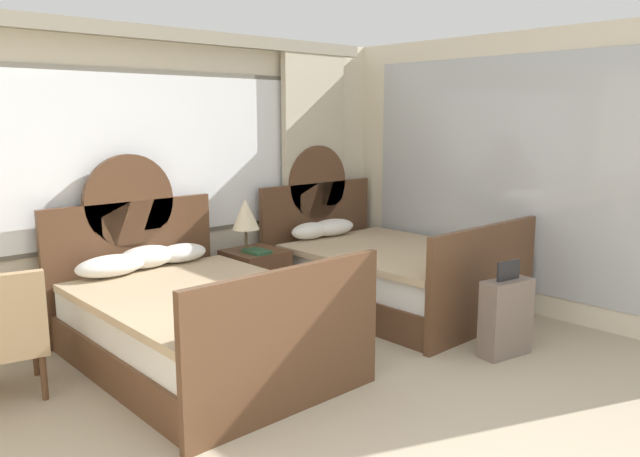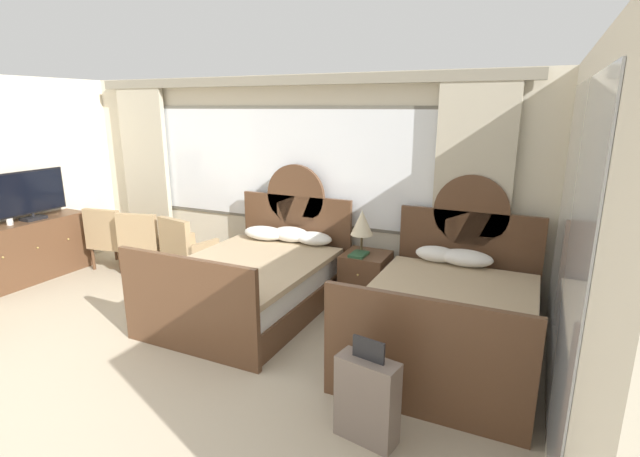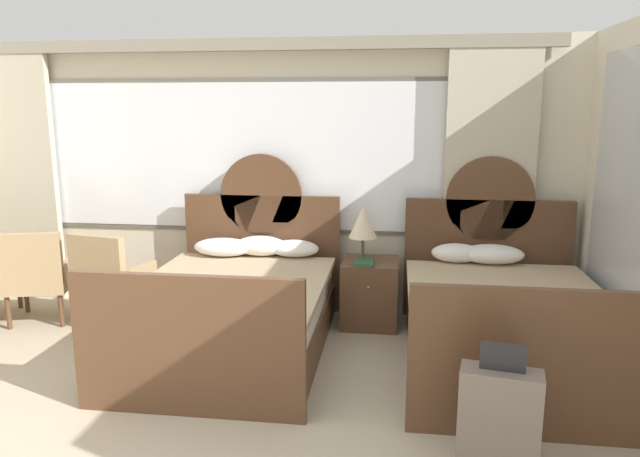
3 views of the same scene
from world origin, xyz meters
name	(u,v)px [view 2 (image 2 of 3)]	position (x,y,z in m)	size (l,w,h in m)	color
ground_plane	(46,432)	(0.00, 0.00, 0.00)	(24.00, 24.00, 0.00)	tan
wall_back_window	(286,175)	(0.00, 3.65, 1.41)	(6.61, 0.22, 2.70)	beige
wall_right_mirror	(575,257)	(3.34, 1.55, 1.35)	(0.08, 4.25, 2.70)	beige
bed_near_window	(255,280)	(0.21, 2.47, 0.35)	(1.57, 2.24, 1.59)	brown
bed_near_mirror	(448,317)	(2.42, 2.46, 0.35)	(1.57, 2.24, 1.59)	brown
nightstand_between_beds	(365,278)	(1.32, 3.18, 0.31)	(0.52, 0.55, 0.62)	brown
table_lamp_on_nightstand	(362,223)	(1.25, 3.22, 0.98)	(0.27, 0.27, 0.51)	brown
book_on_nightstand	(359,254)	(1.27, 3.08, 0.64)	(0.18, 0.26, 0.03)	#285133
dresser_minibar	(27,251)	(-3.08, 1.96, 0.41)	(0.48, 1.64, 0.82)	brown
tv_flatscreen	(30,195)	(-3.05, 2.10, 1.17)	(0.20, 0.97, 0.66)	black
cup_on_dresser	(10,222)	(-3.05, 1.78, 0.87)	(0.11, 0.08, 0.08)	white
armchair_by_window_left	(186,248)	(-1.08, 2.81, 0.48)	(0.67, 0.67, 0.91)	tan
armchair_by_window_centre	(145,241)	(-1.82, 2.82, 0.48)	(0.70, 0.70, 0.91)	tan
armchair_by_window_right	(112,236)	(-2.45, 2.81, 0.48)	(0.65, 0.65, 0.91)	tan
suitcase_on_floor	(367,399)	(2.14, 0.93, 0.32)	(0.47, 0.26, 0.78)	#75665B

